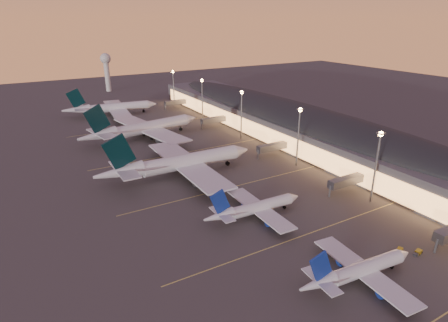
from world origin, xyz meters
The scene contains 12 objects.
ground centered at (0.00, 0.00, 0.00)m, with size 700.00×700.00×0.00m, color #413E3C.
airliner_narrow_south centered at (-2.40, -27.56, 3.21)m, with size 34.75×31.13×12.41m.
airliner_narrow_north centered at (-6.26, 11.56, 3.32)m, with size 35.84×31.95×12.83m.
airliner_wide_near centered at (-13.39, 55.54, 5.54)m, with size 67.02×60.80×21.51m.
airliner_wide_mid centered at (-9.32, 111.33, 5.70)m, with size 69.03×63.68×22.14m.
airliner_wide_far centered at (-10.37, 171.53, 5.01)m, with size 60.83×55.78×19.46m.
terminal_building centered at (61.84, 72.47, 8.78)m, with size 56.35×255.00×17.46m.
light_masts centered at (36.00, 65.00, 17.55)m, with size 2.20×217.20×25.90m.
radar_tower centered at (10.00, 260.00, 21.87)m, with size 9.00×9.00×32.50m.
lane_markings centered at (0.00, 40.00, 0.01)m, with size 90.00×180.36×0.00m.
baggage_tug_a centered at (21.34, -28.05, 0.44)m, with size 3.43×1.89×0.97m.
baggage_tug_b centered at (17.59, -24.94, 0.44)m, with size 3.49×2.32×0.97m.
Camera 1 is at (-68.91, -76.27, 61.19)m, focal length 30.00 mm.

